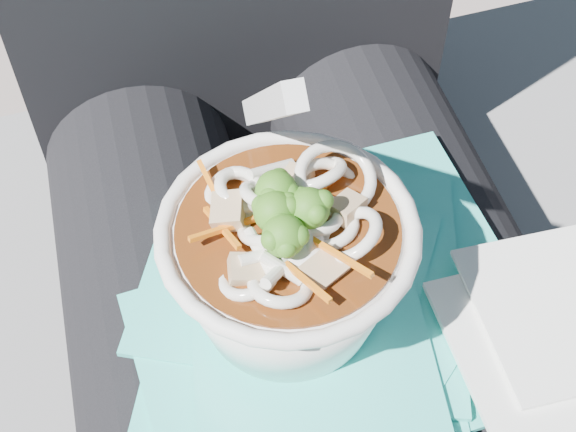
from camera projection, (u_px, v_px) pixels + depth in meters
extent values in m
cube|color=slate|center=(276.00, 376.00, 0.88)|extent=(1.03, 0.56, 0.46)
cylinder|color=black|center=(190.00, 399.00, 0.54)|extent=(0.15, 0.48, 0.15)
cylinder|color=black|center=(453.00, 335.00, 0.57)|extent=(0.15, 0.48, 0.15)
cube|color=#31CDC0|center=(357.00, 288.00, 0.50)|extent=(0.21, 0.22, 0.00)
cube|color=#31CDC0|center=(334.00, 374.00, 0.46)|extent=(0.16, 0.13, 0.00)
cube|color=#31CDC0|center=(267.00, 386.00, 0.45)|extent=(0.15, 0.19, 0.00)
cube|color=#31CDC0|center=(252.00, 277.00, 0.50)|extent=(0.18, 0.18, 0.00)
cube|color=#31CDC0|center=(345.00, 280.00, 0.50)|extent=(0.19, 0.21, 0.00)
cube|color=#31CDC0|center=(349.00, 324.00, 0.47)|extent=(0.18, 0.18, 0.00)
cube|color=#31CDC0|center=(327.00, 253.00, 0.50)|extent=(0.16, 0.15, 0.00)
cube|color=#31CDC0|center=(311.00, 344.00, 0.46)|extent=(0.16, 0.16, 0.00)
cube|color=white|center=(563.00, 348.00, 0.46)|extent=(0.12, 0.12, 0.00)
cube|color=white|center=(569.00, 307.00, 0.47)|extent=(0.11, 0.11, 0.00)
torus|color=white|center=(288.00, 230.00, 0.42)|extent=(0.14, 0.14, 0.01)
cylinder|color=#4F230B|center=(288.00, 234.00, 0.42)|extent=(0.12, 0.12, 0.01)
torus|color=white|center=(278.00, 227.00, 0.41)|extent=(0.06, 0.05, 0.04)
torus|color=white|center=(248.00, 276.00, 0.40)|extent=(0.04, 0.04, 0.02)
torus|color=white|center=(280.00, 286.00, 0.39)|extent=(0.04, 0.04, 0.02)
torus|color=white|center=(326.00, 226.00, 0.42)|extent=(0.05, 0.05, 0.02)
torus|color=white|center=(315.00, 175.00, 0.43)|extent=(0.04, 0.04, 0.03)
torus|color=white|center=(328.00, 197.00, 0.43)|extent=(0.06, 0.06, 0.03)
torus|color=white|center=(269.00, 198.00, 0.42)|extent=(0.04, 0.04, 0.03)
torus|color=white|center=(350.00, 235.00, 0.41)|extent=(0.04, 0.04, 0.03)
torus|color=white|center=(234.00, 196.00, 0.43)|extent=(0.05, 0.05, 0.02)
torus|color=white|center=(310.00, 212.00, 0.41)|extent=(0.04, 0.04, 0.02)
torus|color=white|center=(242.00, 190.00, 0.43)|extent=(0.03, 0.03, 0.02)
torus|color=white|center=(336.00, 178.00, 0.42)|extent=(0.05, 0.05, 0.02)
torus|color=white|center=(288.00, 248.00, 0.40)|extent=(0.03, 0.03, 0.02)
cylinder|color=white|center=(271.00, 170.00, 0.43)|extent=(0.03, 0.02, 0.01)
cylinder|color=white|center=(282.00, 268.00, 0.39)|extent=(0.02, 0.02, 0.02)
cylinder|color=white|center=(260.00, 252.00, 0.40)|extent=(0.01, 0.03, 0.01)
cylinder|color=white|center=(280.00, 270.00, 0.39)|extent=(0.02, 0.02, 0.01)
cylinder|color=white|center=(299.00, 189.00, 0.42)|extent=(0.03, 0.02, 0.02)
cylinder|color=white|center=(270.00, 254.00, 0.40)|extent=(0.03, 0.01, 0.01)
cylinder|color=#79AE54|center=(308.00, 223.00, 0.41)|extent=(0.01, 0.01, 0.01)
sphere|color=#296316|center=(309.00, 208.00, 0.40)|extent=(0.02, 0.02, 0.02)
sphere|color=#296316|center=(294.00, 205.00, 0.40)|extent=(0.01, 0.01, 0.01)
sphere|color=#296316|center=(302.00, 197.00, 0.41)|extent=(0.01, 0.01, 0.01)
sphere|color=#296316|center=(316.00, 214.00, 0.40)|extent=(0.01, 0.01, 0.01)
sphere|color=#296316|center=(323.00, 200.00, 0.40)|extent=(0.01, 0.01, 0.01)
cylinder|color=#79AE54|center=(277.00, 205.00, 0.42)|extent=(0.01, 0.01, 0.01)
sphere|color=#296316|center=(276.00, 191.00, 0.41)|extent=(0.02, 0.02, 0.02)
sphere|color=#296316|center=(279.00, 178.00, 0.41)|extent=(0.01, 0.01, 0.01)
sphere|color=#296316|center=(271.00, 197.00, 0.40)|extent=(0.01, 0.01, 0.01)
sphere|color=#296316|center=(289.00, 193.00, 0.41)|extent=(0.01, 0.01, 0.01)
sphere|color=#296316|center=(288.00, 196.00, 0.41)|extent=(0.01, 0.01, 0.01)
cylinder|color=#79AE54|center=(275.00, 226.00, 0.41)|extent=(0.01, 0.01, 0.01)
sphere|color=#296316|center=(275.00, 212.00, 0.40)|extent=(0.02, 0.02, 0.02)
sphere|color=#296316|center=(279.00, 222.00, 0.40)|extent=(0.01, 0.01, 0.01)
sphere|color=#296316|center=(289.00, 207.00, 0.40)|extent=(0.01, 0.01, 0.01)
sphere|color=#296316|center=(262.00, 206.00, 0.40)|extent=(0.01, 0.01, 0.01)
sphere|color=#296316|center=(288.00, 203.00, 0.40)|extent=(0.01, 0.01, 0.01)
cylinder|color=#79AE54|center=(284.00, 250.00, 0.40)|extent=(0.01, 0.01, 0.01)
sphere|color=#296316|center=(284.00, 236.00, 0.39)|extent=(0.02, 0.02, 0.02)
sphere|color=#296316|center=(272.00, 240.00, 0.39)|extent=(0.01, 0.01, 0.01)
sphere|color=#296316|center=(299.00, 236.00, 0.39)|extent=(0.01, 0.01, 0.01)
sphere|color=#296316|center=(286.00, 247.00, 0.39)|extent=(0.01, 0.01, 0.01)
sphere|color=#296316|center=(278.00, 221.00, 0.39)|extent=(0.01, 0.01, 0.01)
cube|color=orange|center=(307.00, 282.00, 0.39)|extent=(0.02, 0.03, 0.01)
cube|color=orange|center=(266.00, 201.00, 0.42)|extent=(0.04, 0.01, 0.01)
cube|color=orange|center=(222.00, 228.00, 0.41)|extent=(0.01, 0.03, 0.01)
cube|color=orange|center=(336.00, 254.00, 0.39)|extent=(0.03, 0.04, 0.01)
cube|color=orange|center=(322.00, 189.00, 0.43)|extent=(0.03, 0.02, 0.01)
cube|color=orange|center=(214.00, 192.00, 0.42)|extent=(0.01, 0.04, 0.01)
cube|color=orange|center=(227.00, 228.00, 0.41)|extent=(0.04, 0.01, 0.01)
cube|color=tan|center=(347.00, 208.00, 0.42)|extent=(0.02, 0.02, 0.01)
cube|color=tan|center=(296.00, 182.00, 0.43)|extent=(0.02, 0.02, 0.01)
cube|color=tan|center=(229.00, 212.00, 0.42)|extent=(0.02, 0.02, 0.02)
cube|color=tan|center=(246.00, 270.00, 0.40)|extent=(0.02, 0.02, 0.01)
cube|color=tan|center=(323.00, 271.00, 0.40)|extent=(0.03, 0.03, 0.02)
ellipsoid|color=white|center=(294.00, 238.00, 0.41)|extent=(0.03, 0.04, 0.01)
cube|color=white|center=(271.00, 105.00, 0.39)|extent=(0.01, 0.10, 0.10)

